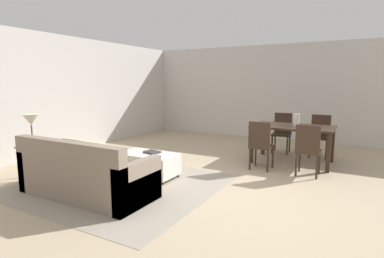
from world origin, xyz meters
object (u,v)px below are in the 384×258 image
object	(u,v)px
ottoman_table	(148,163)
dining_chair_far_left	(282,130)
table_lamp	(31,121)
dining_table	(293,130)
book_on_ottoman	(152,152)
vase_centerpiece	(297,120)
side_table	(34,153)
dining_chair_near_right	(308,147)
dining_chair_near_left	(261,143)
couch	(85,176)
dining_chair_far_right	(320,133)

from	to	relation	value
ottoman_table	dining_chair_far_left	xyz separation A→B (m)	(1.58, 3.10, 0.28)
table_lamp	dining_table	xyz separation A→B (m)	(3.53, 3.31, -0.34)
ottoman_table	dining_table	xyz separation A→B (m)	(1.99, 2.23, 0.43)
ottoman_table	table_lamp	bearing A→B (deg)	-144.99
dining_table	book_on_ottoman	bearing A→B (deg)	-131.95
vase_centerpiece	book_on_ottoman	xyz separation A→B (m)	(-2.00, -2.20, -0.45)
side_table	dining_chair_near_right	distance (m)	4.65
table_lamp	dining_table	world-z (taller)	table_lamp
dining_chair_near_left	book_on_ottoman	world-z (taller)	dining_chair_near_left
ottoman_table	dining_chair_near_right	distance (m)	2.79
dining_chair_far_left	table_lamp	bearing A→B (deg)	-126.75
ottoman_table	book_on_ottoman	xyz separation A→B (m)	(0.04, 0.07, 0.20)
couch	dining_chair_near_right	xyz separation A→B (m)	(2.66, 2.53, 0.22)
table_lamp	dining_chair_near_right	xyz separation A→B (m)	(3.96, 2.45, -0.49)
ottoman_table	dining_chair_far_left	size ratio (longest dim) A/B	1.11
ottoman_table	dining_chair_near_left	bearing A→B (deg)	41.02
table_lamp	couch	bearing A→B (deg)	-3.79
dining_chair_far_left	dining_chair_far_right	distance (m)	0.83
ottoman_table	dining_chair_near_left	world-z (taller)	dining_chair_near_left
table_lamp	ottoman_table	bearing A→B (deg)	35.01
table_lamp	dining_chair_near_right	distance (m)	4.68
couch	dining_table	world-z (taller)	couch
couch	dining_chair_near_right	world-z (taller)	dining_chair_near_right
side_table	table_lamp	distance (m)	0.54
dining_chair_far_left	dining_chair_near_right	bearing A→B (deg)	-64.24
couch	book_on_ottoman	distance (m)	1.27
ottoman_table	dining_chair_near_right	xyz separation A→B (m)	(2.42, 1.37, 0.28)
table_lamp	vase_centerpiece	bearing A→B (deg)	43.02
dining_chair_near_right	book_on_ottoman	world-z (taller)	dining_chair_near_right
dining_chair_far_left	dining_chair_near_left	bearing A→B (deg)	-90.11
ottoman_table	vase_centerpiece	world-z (taller)	vase_centerpiece
side_table	book_on_ottoman	world-z (taller)	side_table
ottoman_table	dining_chair_far_left	world-z (taller)	dining_chair_far_left
table_lamp	dining_chair_far_left	world-z (taller)	table_lamp
side_table	table_lamp	bearing A→B (deg)	-165.96
dining_table	dining_chair_far_right	size ratio (longest dim) A/B	1.70
table_lamp	book_on_ottoman	xyz separation A→B (m)	(1.58, 1.15, -0.57)
dining_table	table_lamp	bearing A→B (deg)	-136.81
couch	side_table	world-z (taller)	couch
table_lamp	dining_table	bearing A→B (deg)	43.19
book_on_ottoman	dining_chair_far_right	bearing A→B (deg)	51.75
couch	side_table	xyz separation A→B (m)	(-1.30, 0.09, 0.17)
dining_chair_near_left	dining_table	bearing A→B (deg)	64.54
couch	ottoman_table	distance (m)	1.19
dining_table	vase_centerpiece	bearing A→B (deg)	30.44
dining_chair_near_left	side_table	bearing A→B (deg)	-141.83
vase_centerpiece	dining_table	bearing A→B (deg)	-149.56
couch	book_on_ottoman	world-z (taller)	couch
couch	dining_chair_near_left	world-z (taller)	dining_chair_near_left
couch	vase_centerpiece	bearing A→B (deg)	56.35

